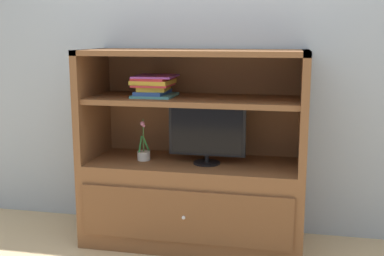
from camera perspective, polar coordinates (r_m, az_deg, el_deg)
name	(u,v)px	position (r m, az deg, el deg)	size (l,w,h in m)	color
painted_rear_wall	(203,44)	(3.61, 1.33, 9.94)	(6.00, 0.10, 2.80)	#9EA8B2
media_console	(194,181)	(3.43, 0.19, -6.31)	(1.53, 0.62, 1.37)	brown
tv_monitor	(207,134)	(3.28, 1.78, -0.67)	(0.53, 0.18, 0.40)	black
potted_plant	(144,153)	(3.43, -5.76, -2.98)	(0.09, 0.10, 0.29)	beige
magazine_stack	(154,86)	(3.35, -4.55, 5.04)	(0.29, 0.32, 0.15)	teal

